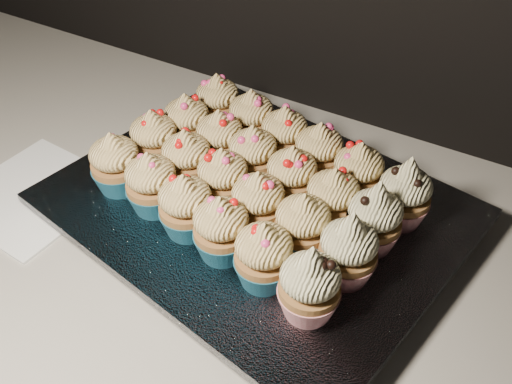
% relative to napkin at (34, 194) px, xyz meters
% --- Properties ---
extents(worktop, '(2.44, 0.64, 0.04)m').
position_rel_napkin_xyz_m(worktop, '(0.35, 0.08, -0.02)').
color(worktop, beige).
rests_on(worktop, cabinet).
extents(napkin, '(0.19, 0.19, 0.00)m').
position_rel_napkin_xyz_m(napkin, '(0.00, 0.00, 0.00)').
color(napkin, white).
rests_on(napkin, worktop).
extents(baking_tray, '(0.49, 0.41, 0.02)m').
position_rel_napkin_xyz_m(baking_tray, '(0.28, 0.11, 0.01)').
color(baking_tray, black).
rests_on(baking_tray, worktop).
extents(foil_lining, '(0.53, 0.45, 0.01)m').
position_rel_napkin_xyz_m(foil_lining, '(0.28, 0.11, 0.03)').
color(foil_lining, silver).
rests_on(foil_lining, baking_tray).
extents(cupcake_0, '(0.06, 0.06, 0.08)m').
position_rel_napkin_xyz_m(cupcake_0, '(0.12, 0.04, 0.07)').
color(cupcake_0, '#1B6483').
rests_on(cupcake_0, foil_lining).
extents(cupcake_1, '(0.06, 0.06, 0.08)m').
position_rel_napkin_xyz_m(cupcake_1, '(0.18, 0.04, 0.07)').
color(cupcake_1, '#1B6483').
rests_on(cupcake_1, foil_lining).
extents(cupcake_2, '(0.06, 0.06, 0.08)m').
position_rel_napkin_xyz_m(cupcake_2, '(0.24, 0.02, 0.07)').
color(cupcake_2, '#1B6483').
rests_on(cupcake_2, foil_lining).
extents(cupcake_3, '(0.06, 0.06, 0.08)m').
position_rel_napkin_xyz_m(cupcake_3, '(0.29, 0.01, 0.07)').
color(cupcake_3, '#1B6483').
rests_on(cupcake_3, foil_lining).
extents(cupcake_4, '(0.06, 0.06, 0.08)m').
position_rel_napkin_xyz_m(cupcake_4, '(0.35, 0.00, 0.07)').
color(cupcake_4, '#1B6483').
rests_on(cupcake_4, foil_lining).
extents(cupcake_5, '(0.06, 0.06, 0.10)m').
position_rel_napkin_xyz_m(cupcake_5, '(0.41, -0.01, 0.07)').
color(cupcake_5, '#B5192D').
rests_on(cupcake_5, foil_lining).
extents(cupcake_6, '(0.06, 0.06, 0.08)m').
position_rel_napkin_xyz_m(cupcake_6, '(0.13, 0.11, 0.07)').
color(cupcake_6, '#1B6483').
rests_on(cupcake_6, foil_lining).
extents(cupcake_7, '(0.06, 0.06, 0.08)m').
position_rel_napkin_xyz_m(cupcake_7, '(0.19, 0.09, 0.07)').
color(cupcake_7, '#1B6483').
rests_on(cupcake_7, foil_lining).
extents(cupcake_8, '(0.06, 0.06, 0.08)m').
position_rel_napkin_xyz_m(cupcake_8, '(0.25, 0.08, 0.07)').
color(cupcake_8, '#1B6483').
rests_on(cupcake_8, foil_lining).
extents(cupcake_9, '(0.06, 0.06, 0.08)m').
position_rel_napkin_xyz_m(cupcake_9, '(0.31, 0.07, 0.07)').
color(cupcake_9, '#1B6483').
rests_on(cupcake_9, foil_lining).
extents(cupcake_10, '(0.06, 0.06, 0.08)m').
position_rel_napkin_xyz_m(cupcake_10, '(0.36, 0.06, 0.07)').
color(cupcake_10, '#1B6483').
rests_on(cupcake_10, foil_lining).
extents(cupcake_11, '(0.06, 0.06, 0.10)m').
position_rel_napkin_xyz_m(cupcake_11, '(0.42, 0.05, 0.07)').
color(cupcake_11, '#B5192D').
rests_on(cupcake_11, foil_lining).
extents(cupcake_12, '(0.06, 0.06, 0.08)m').
position_rel_napkin_xyz_m(cupcake_12, '(0.14, 0.16, 0.07)').
color(cupcake_12, '#1B6483').
rests_on(cupcake_12, foil_lining).
extents(cupcake_13, '(0.06, 0.06, 0.08)m').
position_rel_napkin_xyz_m(cupcake_13, '(0.20, 0.15, 0.07)').
color(cupcake_13, '#1B6483').
rests_on(cupcake_13, foil_lining).
extents(cupcake_14, '(0.06, 0.06, 0.08)m').
position_rel_napkin_xyz_m(cupcake_14, '(0.26, 0.14, 0.07)').
color(cupcake_14, '#1B6483').
rests_on(cupcake_14, foil_lining).
extents(cupcake_15, '(0.06, 0.06, 0.08)m').
position_rel_napkin_xyz_m(cupcake_15, '(0.32, 0.13, 0.07)').
color(cupcake_15, '#1B6483').
rests_on(cupcake_15, foil_lining).
extents(cupcake_16, '(0.06, 0.06, 0.08)m').
position_rel_napkin_xyz_m(cupcake_16, '(0.38, 0.12, 0.07)').
color(cupcake_16, '#1B6483').
rests_on(cupcake_16, foil_lining).
extents(cupcake_17, '(0.06, 0.06, 0.10)m').
position_rel_napkin_xyz_m(cupcake_17, '(0.43, 0.11, 0.07)').
color(cupcake_17, '#B5192D').
rests_on(cupcake_17, foil_lining).
extents(cupcake_18, '(0.06, 0.06, 0.08)m').
position_rel_napkin_xyz_m(cupcake_18, '(0.15, 0.22, 0.07)').
color(cupcake_18, '#1B6483').
rests_on(cupcake_18, foil_lining).
extents(cupcake_19, '(0.06, 0.06, 0.08)m').
position_rel_napkin_xyz_m(cupcake_19, '(0.21, 0.21, 0.07)').
color(cupcake_19, '#1B6483').
rests_on(cupcake_19, foil_lining).
extents(cupcake_20, '(0.06, 0.06, 0.08)m').
position_rel_napkin_xyz_m(cupcake_20, '(0.27, 0.20, 0.07)').
color(cupcake_20, '#1B6483').
rests_on(cupcake_20, foil_lining).
extents(cupcake_21, '(0.06, 0.06, 0.08)m').
position_rel_napkin_xyz_m(cupcake_21, '(0.32, 0.19, 0.07)').
color(cupcake_21, '#1B6483').
rests_on(cupcake_21, foil_lining).
extents(cupcake_22, '(0.06, 0.06, 0.08)m').
position_rel_napkin_xyz_m(cupcake_22, '(0.38, 0.17, 0.07)').
color(cupcake_22, '#1B6483').
rests_on(cupcake_22, foil_lining).
extents(cupcake_23, '(0.06, 0.06, 0.10)m').
position_rel_napkin_xyz_m(cupcake_23, '(0.44, 0.16, 0.07)').
color(cupcake_23, '#B5192D').
rests_on(cupcake_23, foil_lining).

